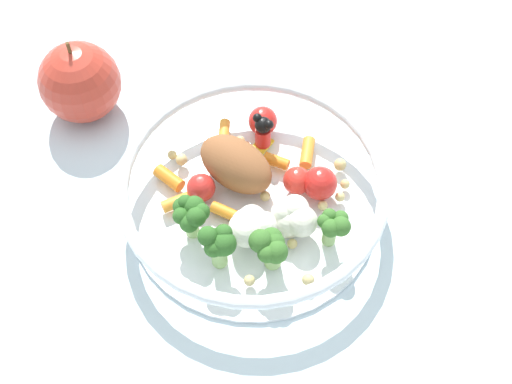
{
  "coord_description": "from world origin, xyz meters",
  "views": [
    {
      "loc": [
        -0.31,
        0.08,
        0.52
      ],
      "look_at": [
        0.01,
        -0.0,
        0.03
      ],
      "focal_mm": 45.92,
      "sensor_mm": 36.0,
      "label": 1
    }
  ],
  "objects": [
    {
      "name": "ground_plane",
      "position": [
        0.0,
        0.0,
        0.0
      ],
      "size": [
        2.4,
        2.4,
        0.0
      ],
      "primitive_type": "plane",
      "color": "silver"
    },
    {
      "name": "food_container",
      "position": [
        0.0,
        -0.0,
        0.03
      ],
      "size": [
        0.24,
        0.24,
        0.06
      ],
      "color": "white",
      "rests_on": "ground_plane"
    },
    {
      "name": "loose_apple",
      "position": [
        0.17,
        0.13,
        0.04
      ],
      "size": [
        0.08,
        0.08,
        0.09
      ],
      "color": "#BC3828",
      "rests_on": "ground_plane"
    }
  ]
}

